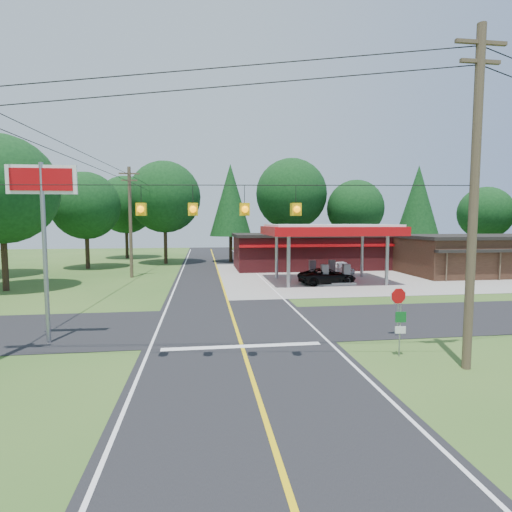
{
  "coord_description": "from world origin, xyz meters",
  "views": [
    {
      "loc": [
        -1.55,
        -19.4,
        5.09
      ],
      "look_at": [
        2.0,
        7.0,
        2.8
      ],
      "focal_mm": 28.0,
      "sensor_mm": 36.0,
      "label": 1
    }
  ],
  "objects": [
    {
      "name": "ground",
      "position": [
        0.0,
        0.0,
        0.0
      ],
      "size": [
        120.0,
        120.0,
        0.0
      ],
      "primitive_type": "plane",
      "color": "#2C531D",
      "rests_on": "ground"
    },
    {
      "name": "main_highway",
      "position": [
        0.0,
        0.0,
        0.01
      ],
      "size": [
        8.0,
        120.0,
        0.02
      ],
      "primitive_type": "cube",
      "color": "black",
      "rests_on": "ground"
    },
    {
      "name": "cross_road",
      "position": [
        0.0,
        0.0,
        0.01
      ],
      "size": [
        70.0,
        7.0,
        0.02
      ],
      "primitive_type": "cube",
      "color": "black",
      "rests_on": "ground"
    },
    {
      "name": "lane_center_yellow",
      "position": [
        0.0,
        0.0,
        0.03
      ],
      "size": [
        0.15,
        110.0,
        0.0
      ],
      "primitive_type": "cube",
      "color": "yellow",
      "rests_on": "main_highway"
    },
    {
      "name": "gas_canopy",
      "position": [
        9.0,
        13.0,
        4.27
      ],
      "size": [
        10.6,
        7.4,
        4.88
      ],
      "color": "gray",
      "rests_on": "ground"
    },
    {
      "name": "convenience_store",
      "position": [
        10.0,
        22.98,
        1.92
      ],
      "size": [
        16.4,
        7.55,
        3.8
      ],
      "color": "maroon",
      "rests_on": "ground"
    },
    {
      "name": "strip_building",
      "position": [
        28.0,
        15.98,
        1.91
      ],
      "size": [
        20.4,
        8.75,
        3.8
      ],
      "color": "#321E14",
      "rests_on": "ground"
    },
    {
      "name": "utility_pole_near_right",
      "position": [
        7.5,
        -7.0,
        5.96
      ],
      "size": [
        1.8,
        0.3,
        11.5
      ],
      "color": "#473828",
      "rests_on": "ground"
    },
    {
      "name": "utility_pole_far_left",
      "position": [
        -8.0,
        18.0,
        5.2
      ],
      "size": [
        1.8,
        0.3,
        10.0
      ],
      "color": "#473828",
      "rests_on": "ground"
    },
    {
      "name": "utility_pole_north",
      "position": [
        -6.5,
        35.0,
        4.75
      ],
      "size": [
        0.3,
        0.3,
        9.5
      ],
      "color": "#473828",
      "rests_on": "ground"
    },
    {
      "name": "overhead_beacons",
      "position": [
        -1.0,
        -6.0,
        6.21
      ],
      "size": [
        17.04,
        2.04,
        1.03
      ],
      "color": "black",
      "rests_on": "ground"
    },
    {
      "name": "treeline_backdrop",
      "position": [
        0.82,
        24.01,
        7.49
      ],
      "size": [
        70.27,
        51.59,
        13.3
      ],
      "color": "#332316",
      "rests_on": "ground"
    },
    {
      "name": "suv_car",
      "position": [
        8.5,
        11.74,
        0.65
      ],
      "size": [
        5.24,
        5.24,
        1.3
      ],
      "primitive_type": "imported",
      "rotation": [
        0.0,
        0.0,
        1.7
      ],
      "color": "black",
      "rests_on": "ground"
    },
    {
      "name": "sedan_car",
      "position": [
        12.0,
        17.94,
        0.61
      ],
      "size": [
        3.66,
        3.66,
        1.21
      ],
      "primitive_type": "imported",
      "rotation": [
        0.0,
        0.0,
        0.03
      ],
      "color": "white",
      "rests_on": "ground"
    },
    {
      "name": "big_stop_sign",
      "position": [
        -8.0,
        -2.01,
        5.64
      ],
      "size": [
        2.78,
        0.22,
        7.49
      ],
      "color": "gray",
      "rests_on": "ground"
    },
    {
      "name": "octagonal_stop_sign",
      "position": [
        7.0,
        -3.01,
        1.64
      ],
      "size": [
        0.78,
        0.13,
        2.21
      ],
      "color": "gray",
      "rests_on": "ground"
    },
    {
      "name": "route_sign_post",
      "position": [
        5.8,
        -5.52,
        1.17
      ],
      "size": [
        0.41,
        0.1,
        1.98
      ],
      "color": "gray",
      "rests_on": "ground"
    }
  ]
}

